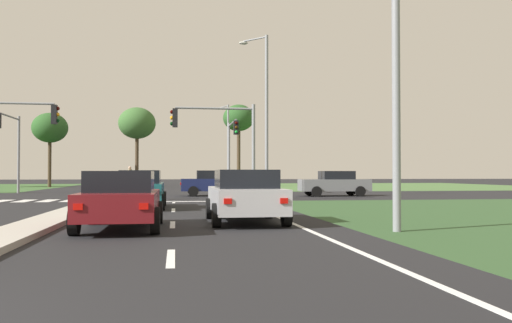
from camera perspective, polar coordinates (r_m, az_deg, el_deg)
ground_plane at (r=34.93m, az=-14.31°, el=-3.54°), size 200.00×200.00×0.00m
grass_verge_far_right at (r=63.16m, az=11.91°, el=-2.51°), size 35.00×35.00×0.01m
median_island_near at (r=16.17m, az=-21.26°, el=-5.95°), size 1.20×22.00×0.14m
median_island_far at (r=59.84m, az=-11.86°, el=-2.52°), size 1.20×36.00×0.14m
lane_dash_near at (r=9.34m, az=-8.88°, el=-9.93°), size 0.14×2.00×0.01m
lane_dash_second at (r=15.30m, az=-8.70°, el=-6.53°), size 0.14×2.00×0.01m
lane_dash_third at (r=21.28m, az=-8.63°, el=-5.05°), size 0.14×2.00×0.01m
lane_dash_fourth at (r=27.27m, az=-8.58°, el=-4.21°), size 0.14×2.00×0.01m
edge_line_right at (r=17.09m, az=2.69°, el=-5.99°), size 0.14×24.00×0.01m
stop_bar_near at (r=27.75m, az=-7.96°, el=-4.16°), size 6.40×0.50×0.01m
crosswalk_bar_second at (r=30.84m, az=-25.09°, el=-3.76°), size 0.70×2.80×0.01m
crosswalk_bar_third at (r=30.53m, az=-23.02°, el=-3.81°), size 0.70×2.80×0.01m
crosswalk_bar_fourth at (r=30.26m, az=-20.91°, el=-3.85°), size 0.70×2.80×0.01m
crosswalk_bar_fifth at (r=30.03m, az=-18.76°, el=-3.88°), size 0.70×2.80×0.01m
car_maroon_near at (r=14.30m, az=-13.93°, el=-3.86°), size 2.03×4.33×1.48m
car_navy_second at (r=34.65m, az=-4.47°, el=-2.25°), size 4.18×2.05×1.60m
car_silver_third at (r=15.77m, az=-1.14°, el=-3.57°), size 2.09×4.39×1.52m
car_blue_fourth at (r=45.03m, az=-15.81°, el=-2.01°), size 2.01×4.60×1.54m
car_teal_fifth at (r=22.64m, az=-11.93°, el=-2.82°), size 1.98×4.57×1.54m
car_grey_sixth at (r=34.61m, az=8.22°, el=-2.26°), size 4.35×2.04×1.57m
traffic_signal_near_right at (r=28.29m, az=-3.60°, el=2.92°), size 4.40×0.32×5.03m
traffic_signal_far_right at (r=39.60m, az=-2.57°, el=2.03°), size 0.32×5.27×5.28m
traffic_signal_far_left at (r=41.12m, az=-24.19°, el=2.24°), size 0.32×4.98×5.55m
street_lamp_second at (r=32.47m, az=0.88°, el=5.68°), size 1.60×1.56×9.62m
street_lamp_third at (r=56.01m, az=-3.03°, el=2.17°), size 1.10×2.10×8.46m
pedestrian_at_median at (r=45.87m, az=-13.04°, el=-1.39°), size 0.34×0.34×1.87m
treeline_second at (r=60.39m, az=-20.72°, el=3.27°), size 3.63×3.63×7.69m
treeline_third at (r=61.93m, az=-12.32°, el=3.88°), size 4.09×4.09×8.74m
treeline_fourth at (r=62.24m, az=-1.83°, el=4.46°), size 3.56×3.56×9.25m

